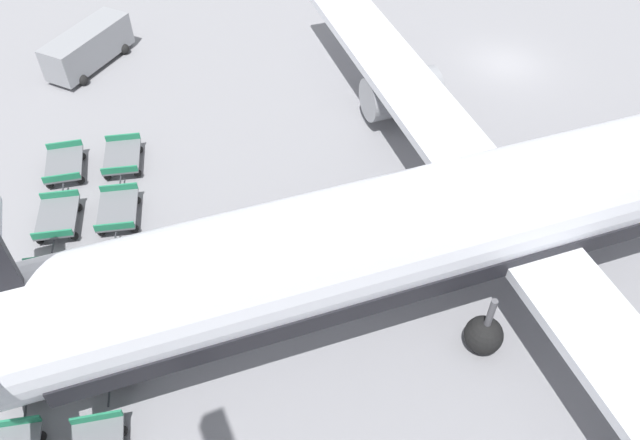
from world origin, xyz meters
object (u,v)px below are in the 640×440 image
baggage_dolly_row_near_col_d (29,368)px  baggage_dolly_row_near_col_c (43,287)px  service_van (88,47)px  baggage_dolly_row_mid_a_col_c (118,277)px  baggage_dolly_row_near_col_b (58,218)px  baggage_dolly_row_mid_a_col_a (122,158)px  airplane (541,200)px  baggage_dolly_row_mid_a_col_d (112,356)px  baggage_dolly_row_near_col_a (65,165)px  baggage_dolly_row_mid_a_col_b (118,211)px

baggage_dolly_row_near_col_d → baggage_dolly_row_near_col_c: bearing=166.0°
service_van → baggage_dolly_row_mid_a_col_c: size_ratio=1.65×
service_van → baggage_dolly_row_near_col_c: 16.71m
baggage_dolly_row_near_col_b → baggage_dolly_row_mid_a_col_a: same height
airplane → service_van: size_ratio=8.32×
airplane → baggage_dolly_row_mid_a_col_d: size_ratio=13.67×
baggage_dolly_row_near_col_c → baggage_dolly_row_mid_a_col_a: same height
airplane → baggage_dolly_row_near_col_c: bearing=-109.0°
baggage_dolly_row_mid_a_col_a → baggage_dolly_row_near_col_c: bearing=-34.0°
baggage_dolly_row_near_col_a → baggage_dolly_row_mid_a_col_d: 11.17m
service_van → baggage_dolly_row_near_col_a: service_van is taller
baggage_dolly_row_near_col_a → airplane: bearing=50.6°
baggage_dolly_row_mid_a_col_b → baggage_dolly_row_near_col_c: bearing=-49.1°
airplane → service_van: 25.98m
baggage_dolly_row_near_col_b → baggage_dolly_row_mid_a_col_c: 4.59m
baggage_dolly_row_near_col_d → baggage_dolly_row_mid_a_col_d: size_ratio=1.00×
baggage_dolly_row_mid_a_col_b → service_van: bearing=175.2°
baggage_dolly_row_mid_a_col_b → baggage_dolly_row_mid_a_col_a: bearing=165.5°
baggage_dolly_row_near_col_b → baggage_dolly_row_near_col_c: size_ratio=1.00×
baggage_dolly_row_mid_a_col_b → baggage_dolly_row_mid_a_col_d: size_ratio=1.00×
baggage_dolly_row_near_col_b → baggage_dolly_row_mid_a_col_d: same height
baggage_dolly_row_near_col_a → baggage_dolly_row_near_col_d: bearing=-14.2°
baggage_dolly_row_near_col_a → baggage_dolly_row_mid_a_col_d: (11.17, 0.05, 0.00)m
service_van → baggage_dolly_row_mid_a_col_c: bearing=-6.2°
service_van → baggage_dolly_row_near_col_d: (19.52, -5.42, -0.67)m
baggage_dolly_row_near_col_b → baggage_dolly_row_mid_a_col_b: same height
baggage_dolly_row_near_col_c → baggage_dolly_row_mid_a_col_a: (-6.49, 4.37, 0.00)m
baggage_dolly_row_near_col_b → baggage_dolly_row_mid_a_col_a: (-2.88, 3.34, 0.00)m
baggage_dolly_row_near_col_c → baggage_dolly_row_mid_a_col_d: (4.13, 1.85, 0.00)m
service_van → baggage_dolly_row_near_col_d: 20.27m
baggage_dolly_row_mid_a_col_c → service_van: bearing=173.8°
airplane → baggage_dolly_row_near_col_d: size_ratio=13.70×
baggage_dolly_row_near_col_c → baggage_dolly_row_mid_a_col_c: 2.81m
baggage_dolly_row_near_col_a → baggage_dolly_row_near_col_d: same height
service_van → baggage_dolly_row_mid_a_col_b: service_van is taller
airplane → baggage_dolly_row_mid_a_col_b: size_ratio=13.67×
baggage_dolly_row_near_col_c → baggage_dolly_row_mid_a_col_a: bearing=146.0°
baggage_dolly_row_mid_a_col_d → service_van: bearing=172.3°
service_van → baggage_dolly_row_near_col_a: (9.02, -2.76, -0.67)m
baggage_dolly_row_near_col_d → baggage_dolly_row_mid_a_col_d: (0.67, 2.71, 0.00)m
airplane → baggage_dolly_row_mid_a_col_c: 16.37m
baggage_dolly_row_near_col_c → baggage_dolly_row_mid_a_col_d: bearing=24.1°
baggage_dolly_row_mid_a_col_a → baggage_dolly_row_near_col_a: bearing=-102.0°
service_van → baggage_dolly_row_near_col_c: size_ratio=1.64×
service_van → baggage_dolly_row_mid_a_col_d: (20.19, -2.71, -0.67)m
airplane → baggage_dolly_row_near_col_b: size_ratio=13.67×
service_van → baggage_dolly_row_mid_a_col_c: (16.71, -1.82, -0.67)m
baggage_dolly_row_near_col_c → baggage_dolly_row_mid_a_col_c: (0.65, 2.74, 0.00)m
baggage_dolly_row_near_col_a → baggage_dolly_row_near_col_d: 10.83m
baggage_dolly_row_near_col_c → baggage_dolly_row_mid_a_col_b: 4.60m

